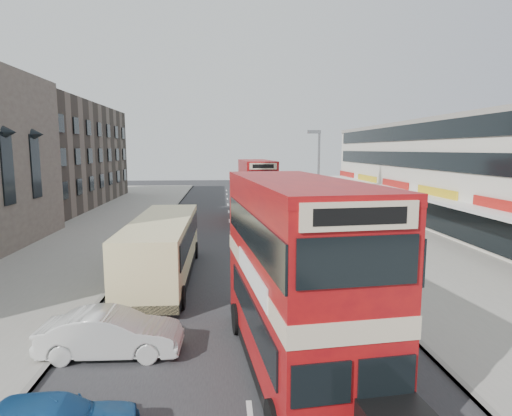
# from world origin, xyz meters

# --- Properties ---
(ground) EXTENTS (160.00, 160.00, 0.00)m
(ground) POSITION_xyz_m (0.00, 0.00, 0.00)
(ground) COLOR #28282B
(ground) RESTS_ON ground
(road_surface) EXTENTS (12.00, 90.00, 0.01)m
(road_surface) POSITION_xyz_m (0.00, 20.00, 0.01)
(road_surface) COLOR #28282B
(road_surface) RESTS_ON ground
(pavement_right) EXTENTS (12.00, 90.00, 0.15)m
(pavement_right) POSITION_xyz_m (12.00, 20.00, 0.07)
(pavement_right) COLOR gray
(pavement_right) RESTS_ON ground
(pavement_left) EXTENTS (12.00, 90.00, 0.15)m
(pavement_left) POSITION_xyz_m (-12.00, 20.00, 0.07)
(pavement_left) COLOR gray
(pavement_left) RESTS_ON ground
(kerb_left) EXTENTS (0.20, 90.00, 0.16)m
(kerb_left) POSITION_xyz_m (-6.10, 20.00, 0.07)
(kerb_left) COLOR gray
(kerb_left) RESTS_ON ground
(kerb_right) EXTENTS (0.20, 90.00, 0.16)m
(kerb_right) POSITION_xyz_m (6.10, 20.00, 0.07)
(kerb_right) COLOR gray
(kerb_right) RESTS_ON ground
(brick_terrace) EXTENTS (14.00, 28.00, 12.00)m
(brick_terrace) POSITION_xyz_m (-22.00, 38.00, 6.00)
(brick_terrace) COLOR #66594C
(brick_terrace) RESTS_ON ground
(commercial_row) EXTENTS (9.90, 46.20, 9.30)m
(commercial_row) POSITION_xyz_m (19.95, 22.00, 4.70)
(commercial_row) COLOR beige
(commercial_row) RESTS_ON ground
(street_lamp) EXTENTS (1.00, 0.20, 8.12)m
(street_lamp) POSITION_xyz_m (6.52, 18.00, 4.78)
(street_lamp) COLOR slate
(street_lamp) RESTS_ON ground
(bus_main) EXTENTS (3.83, 10.36, 5.66)m
(bus_main) POSITION_xyz_m (1.51, -1.45, 2.98)
(bus_main) COLOR black
(bus_main) RESTS_ON ground
(bus_second) EXTENTS (3.17, 10.04, 5.50)m
(bus_second) POSITION_xyz_m (2.58, 26.16, 2.90)
(bus_second) COLOR black
(bus_second) RESTS_ON ground
(coach) EXTENTS (2.97, 11.21, 2.97)m
(coach) POSITION_xyz_m (-3.75, 8.10, 1.75)
(coach) COLOR black
(coach) RESTS_ON ground
(car_left_front) EXTENTS (4.59, 1.72, 1.50)m
(car_left_front) POSITION_xyz_m (-4.32, -0.07, 0.75)
(car_left_front) COLOR silver
(car_left_front) RESTS_ON ground
(car_right_a) EXTENTS (4.98, 2.17, 1.43)m
(car_right_a) POSITION_xyz_m (4.74, 17.87, 0.71)
(car_right_a) COLOR maroon
(car_right_a) RESTS_ON ground
(car_right_b) EXTENTS (4.52, 2.10, 1.25)m
(car_right_b) POSITION_xyz_m (5.17, 22.52, 0.63)
(car_right_b) COLOR orange
(car_right_b) RESTS_ON ground
(car_right_c) EXTENTS (4.50, 2.05, 1.50)m
(car_right_c) POSITION_xyz_m (5.21, 31.43, 0.75)
(car_right_c) COLOR #5988B2
(car_right_c) RESTS_ON ground
(pedestrian_near) EXTENTS (0.75, 0.74, 1.71)m
(pedestrian_near) POSITION_xyz_m (7.92, 15.25, 1.00)
(pedestrian_near) COLOR gray
(pedestrian_near) RESTS_ON pavement_right
(pedestrian_far) EXTENTS (1.12, 0.56, 1.84)m
(pedestrian_far) POSITION_xyz_m (8.28, 28.84, 1.07)
(pedestrian_far) COLOR gray
(pedestrian_far) RESTS_ON pavement_right
(cyclist) EXTENTS (0.79, 1.89, 1.91)m
(cyclist) POSITION_xyz_m (4.38, 20.93, 0.63)
(cyclist) COLOR gray
(cyclist) RESTS_ON ground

